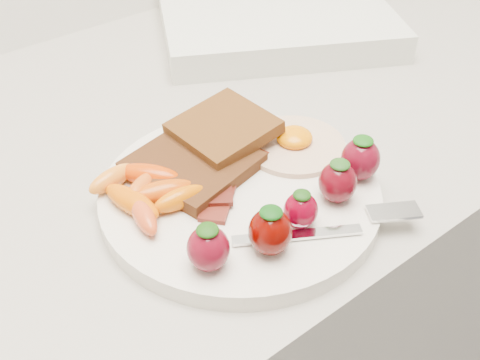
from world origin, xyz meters
TOP-DOWN VIEW (x-y plane):
  - plate at (0.03, 1.55)m, footprint 0.27×0.27m
  - toast_lower at (0.01, 1.60)m, footprint 0.13×0.13m
  - toast_upper at (0.06, 1.62)m, footprint 0.09×0.09m
  - fried_egg at (0.11, 1.57)m, footprint 0.12×0.12m
  - bacon_strips at (0.02, 1.57)m, footprint 0.11×0.11m
  - baby_carrots at (-0.05, 1.59)m, footprint 0.09×0.11m
  - strawberries at (0.04, 1.48)m, footprint 0.22×0.06m
  - fork at (0.06, 1.45)m, footprint 0.17×0.09m
  - appliance at (0.30, 1.82)m, footprint 0.41×0.38m

SIDE VIEW (x-z plane):
  - plate at x=0.03m, z-range 0.90..0.92m
  - appliance at x=0.30m, z-range 0.90..0.94m
  - fork at x=0.06m, z-range 0.92..0.92m
  - bacon_strips at x=0.02m, z-range 0.92..0.93m
  - fried_egg at x=0.11m, z-range 0.91..0.93m
  - toast_lower at x=0.01m, z-range 0.92..0.93m
  - baby_carrots at x=-0.05m, z-range 0.92..0.94m
  - toast_upper at x=0.06m, z-range 0.93..0.95m
  - strawberries at x=0.04m, z-range 0.92..0.96m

